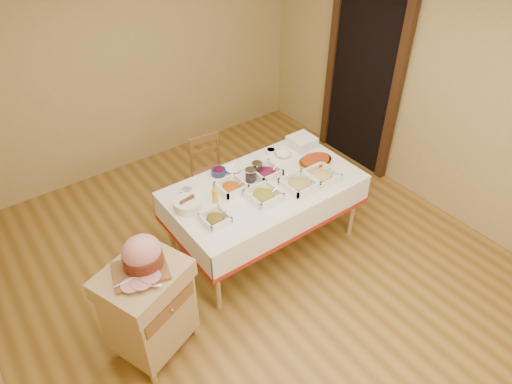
# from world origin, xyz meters

# --- Properties ---
(room_shell) EXTENTS (5.00, 5.00, 5.00)m
(room_shell) POSITION_xyz_m (0.00, 0.00, 1.30)
(room_shell) COLOR olive
(room_shell) RESTS_ON ground
(doorway) EXTENTS (0.09, 1.10, 2.20)m
(doorway) POSITION_xyz_m (2.20, 0.90, 1.11)
(doorway) COLOR black
(doorway) RESTS_ON ground
(dining_table) EXTENTS (1.82, 1.02, 0.76)m
(dining_table) POSITION_xyz_m (0.30, 0.30, 0.60)
(dining_table) COLOR tan
(dining_table) RESTS_ON ground
(butcher_cart) EXTENTS (0.76, 0.70, 0.87)m
(butcher_cart) POSITION_xyz_m (-1.14, -0.13, 0.50)
(butcher_cart) COLOR tan
(butcher_cart) RESTS_ON ground
(dining_chair) EXTENTS (0.41, 0.39, 0.84)m
(dining_chair) POSITION_xyz_m (0.23, 1.16, 0.43)
(dining_chair) COLOR brown
(dining_chair) RESTS_ON ground
(ham_on_board) EXTENTS (0.41, 0.39, 0.27)m
(ham_on_board) POSITION_xyz_m (-1.10, -0.09, 0.99)
(ham_on_board) COLOR brown
(ham_on_board) RESTS_ON butcher_cart
(serving_dish_a) EXTENTS (0.22, 0.21, 0.09)m
(serving_dish_a) POSITION_xyz_m (-0.35, 0.13, 0.79)
(serving_dish_a) COLOR white
(serving_dish_a) RESTS_ON dining_table
(serving_dish_b) EXTENTS (0.27, 0.27, 0.11)m
(serving_dish_b) POSITION_xyz_m (0.17, 0.14, 0.80)
(serving_dish_b) COLOR white
(serving_dish_b) RESTS_ON dining_table
(serving_dish_c) EXTENTS (0.29, 0.29, 0.12)m
(serving_dish_c) POSITION_xyz_m (0.54, 0.07, 0.80)
(serving_dish_c) COLOR white
(serving_dish_c) RESTS_ON dining_table
(serving_dish_d) EXTENTS (0.28, 0.28, 0.11)m
(serving_dish_d) POSITION_xyz_m (0.79, 0.06, 0.80)
(serving_dish_d) COLOR white
(serving_dish_d) RESTS_ON dining_table
(serving_dish_e) EXTENTS (0.25, 0.24, 0.12)m
(serving_dish_e) POSITION_xyz_m (0.00, 0.41, 0.80)
(serving_dish_e) COLOR white
(serving_dish_e) RESTS_ON dining_table
(serving_dish_f) EXTENTS (0.26, 0.25, 0.12)m
(serving_dish_f) POSITION_xyz_m (0.40, 0.41, 0.80)
(serving_dish_f) COLOR white
(serving_dish_f) RESTS_ON dining_table
(small_bowl_left) EXTENTS (0.12, 0.12, 0.06)m
(small_bowl_left) POSITION_xyz_m (-0.35, 0.60, 0.79)
(small_bowl_left) COLOR white
(small_bowl_left) RESTS_ON dining_table
(small_bowl_mid) EXTENTS (0.14, 0.14, 0.06)m
(small_bowl_mid) POSITION_xyz_m (0.04, 0.69, 0.79)
(small_bowl_mid) COLOR navy
(small_bowl_mid) RESTS_ON dining_table
(small_bowl_right) EXTENTS (0.10, 0.10, 0.05)m
(small_bowl_right) POSITION_xyz_m (0.67, 0.68, 0.79)
(small_bowl_right) COLOR white
(small_bowl_right) RESTS_ON dining_table
(bowl_white_imported) EXTENTS (0.18, 0.18, 0.04)m
(bowl_white_imported) POSITION_xyz_m (0.18, 0.65, 0.78)
(bowl_white_imported) COLOR white
(bowl_white_imported) RESTS_ON dining_table
(bowl_small_imported) EXTENTS (0.18, 0.18, 0.05)m
(bowl_small_imported) POSITION_xyz_m (0.74, 0.57, 0.78)
(bowl_small_imported) COLOR white
(bowl_small_imported) RESTS_ON dining_table
(preserve_jar_left) EXTENTS (0.10, 0.10, 0.13)m
(preserve_jar_left) POSITION_xyz_m (0.23, 0.42, 0.82)
(preserve_jar_left) COLOR silver
(preserve_jar_left) RESTS_ON dining_table
(preserve_jar_right) EXTENTS (0.10, 0.10, 0.13)m
(preserve_jar_right) POSITION_xyz_m (0.34, 0.47, 0.82)
(preserve_jar_right) COLOR silver
(preserve_jar_right) RESTS_ON dining_table
(mustard_bottle) EXTENTS (0.05, 0.05, 0.17)m
(mustard_bottle) POSITION_xyz_m (-0.21, 0.35, 0.84)
(mustard_bottle) COLOR gold
(mustard_bottle) RESTS_ON dining_table
(bread_basket) EXTENTS (0.24, 0.24, 0.11)m
(bread_basket) POSITION_xyz_m (-0.45, 0.42, 0.81)
(bread_basket) COLOR white
(bread_basket) RESTS_ON dining_table
(plate_stack) EXTENTS (0.25, 0.25, 0.11)m
(plate_stack) POSITION_xyz_m (1.03, 0.60, 0.81)
(plate_stack) COLOR white
(plate_stack) RESTS_ON dining_table
(brass_platter) EXTENTS (0.37, 0.26, 0.05)m
(brass_platter) POSITION_xyz_m (0.93, 0.28, 0.78)
(brass_platter) COLOR gold
(brass_platter) RESTS_ON dining_table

